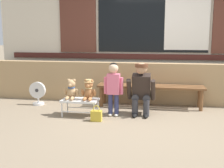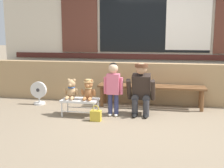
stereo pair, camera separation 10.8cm
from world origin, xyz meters
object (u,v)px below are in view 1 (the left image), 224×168
object	(u,v)px
wooden_bench_long	(150,89)
adult_crouching	(142,89)
floor_fan	(38,93)
teddy_bear_with_hat	(89,90)
child_standing	(114,83)
handbag_on_ground	(96,115)
small_display_bench	(80,101)
teddy_bear_plain	(71,90)

from	to	relation	value
wooden_bench_long	adult_crouching	distance (m)	0.62
adult_crouching	floor_fan	distance (m)	2.21
teddy_bear_with_hat	floor_fan	bearing A→B (deg)	153.98
child_standing	adult_crouching	distance (m)	0.52
teddy_bear_with_hat	adult_crouching	distance (m)	0.95
wooden_bench_long	child_standing	distance (m)	1.00
adult_crouching	wooden_bench_long	bearing A→B (deg)	78.17
adult_crouching	handbag_on_ground	bearing A→B (deg)	-145.01
wooden_bench_long	adult_crouching	world-z (taller)	adult_crouching
teddy_bear_with_hat	adult_crouching	bearing A→B (deg)	14.81
floor_fan	child_standing	bearing A→B (deg)	-17.28
small_display_bench	floor_fan	bearing A→B (deg)	150.66
handbag_on_ground	floor_fan	world-z (taller)	floor_fan
adult_crouching	handbag_on_ground	world-z (taller)	adult_crouching
teddy_bear_plain	child_standing	distance (m)	0.76
child_standing	teddy_bear_plain	bearing A→B (deg)	-173.24
child_standing	small_display_bench	bearing A→B (deg)	-171.29
teddy_bear_with_hat	child_standing	size ratio (longest dim) A/B	0.38
teddy_bear_plain	child_standing	bearing A→B (deg)	6.76
small_display_bench	floor_fan	world-z (taller)	floor_fan
wooden_bench_long	small_display_bench	xyz separation A→B (m)	(-1.20, -0.84, -0.11)
teddy_bear_plain	teddy_bear_with_hat	world-z (taller)	same
teddy_bear_plain	floor_fan	xyz separation A→B (m)	(-0.93, 0.61, -0.23)
child_standing	floor_fan	size ratio (longest dim) A/B	2.00
child_standing	floor_fan	distance (m)	1.79
teddy_bear_plain	teddy_bear_with_hat	distance (m)	0.32
small_display_bench	child_standing	distance (m)	0.68
teddy_bear_plain	adult_crouching	xyz separation A→B (m)	(1.24, 0.24, 0.02)
teddy_bear_with_hat	child_standing	xyz separation A→B (m)	(0.43, 0.09, 0.12)
teddy_bear_with_hat	child_standing	world-z (taller)	child_standing
teddy_bear_plain	wooden_bench_long	bearing A→B (deg)	31.73
child_standing	handbag_on_ground	world-z (taller)	child_standing
teddy_bear_with_hat	floor_fan	world-z (taller)	teddy_bear_with_hat
small_display_bench	teddy_bear_with_hat	xyz separation A→B (m)	(0.16, 0.00, 0.21)
child_standing	teddy_bear_with_hat	bearing A→B (deg)	-168.39
wooden_bench_long	teddy_bear_with_hat	distance (m)	1.34
child_standing	adult_crouching	world-z (taller)	child_standing
teddy_bear_plain	floor_fan	world-z (taller)	teddy_bear_plain
teddy_bear_with_hat	handbag_on_ground	bearing A→B (deg)	-53.02
handbag_on_ground	floor_fan	xyz separation A→B (m)	(-1.44, 0.87, 0.14)
wooden_bench_long	floor_fan	xyz separation A→B (m)	(-2.29, -0.23, -0.13)
wooden_bench_long	floor_fan	distance (m)	2.30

